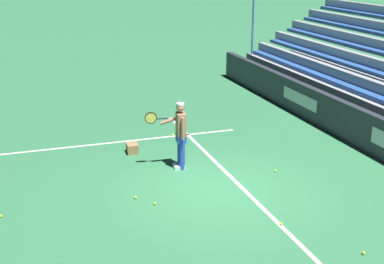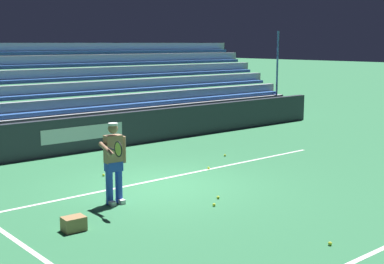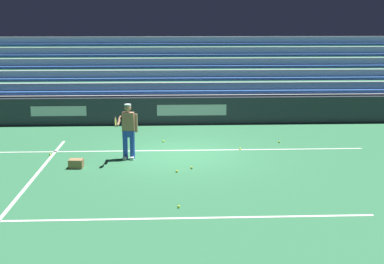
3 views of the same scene
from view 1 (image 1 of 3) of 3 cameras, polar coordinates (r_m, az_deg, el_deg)
ground_plane at (r=12.47m, az=3.22°, el=-6.25°), size 160.00×160.00×0.00m
court_baseline_white at (r=12.65m, az=5.33°, el=-5.92°), size 12.00×0.10×0.01m
court_sideline_white at (r=15.52m, az=-16.49°, el=-1.95°), size 0.10×12.00×0.01m
tennis_player at (r=13.44m, az=-1.31°, el=-0.28°), size 0.63×0.98×1.71m
ball_box_cardboard at (r=14.81m, az=-6.39°, el=-1.74°), size 0.42×0.33×0.26m
tennis_ball_by_box at (r=11.09m, az=9.48°, el=-9.62°), size 0.07×0.07×0.07m
tennis_ball_far_left at (r=10.45m, az=17.83°, el=-12.19°), size 0.07×0.07×0.07m
tennis_ball_toward_net at (r=12.10m, az=-6.05°, el=-6.96°), size 0.07×0.07×0.07m
tennis_ball_far_right at (r=11.91m, az=-19.71°, el=-8.46°), size 0.07×0.07×0.07m
tennis_ball_midcourt at (r=13.62m, az=8.90°, el=-4.11°), size 0.07×0.07×0.07m
tennis_ball_on_baseline at (r=16.16m, az=-2.09°, el=-0.27°), size 0.07×0.07×0.07m
tennis_ball_stray_back at (r=11.79m, az=-3.98°, el=-7.62°), size 0.07×0.07×0.07m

